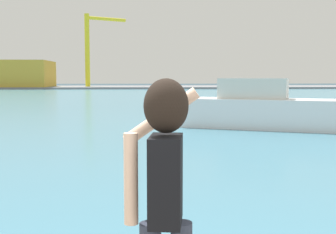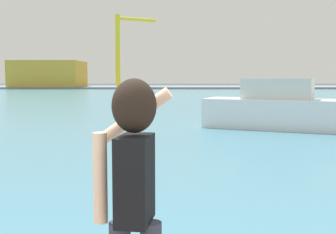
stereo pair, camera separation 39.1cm
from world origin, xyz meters
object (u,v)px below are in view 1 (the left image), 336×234
person_photographer (164,185)px  warehouse_left (16,74)px  boat_moored (273,110)px  port_crane (92,43)px

person_photographer → warehouse_left: size_ratio=0.13×
person_photographer → boat_moored: bearing=-11.9°
port_crane → warehouse_left: bearing=-178.2°
boat_moored → port_crane: port_crane is taller
warehouse_left → port_crane: bearing=1.8°
warehouse_left → port_crane: port_crane is taller
person_photographer → boat_moored: person_photographer is taller
boat_moored → port_crane: (-15.36, 72.65, 8.56)m
boat_moored → warehouse_left: bearing=136.8°
boat_moored → warehouse_left: warehouse_left is taller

